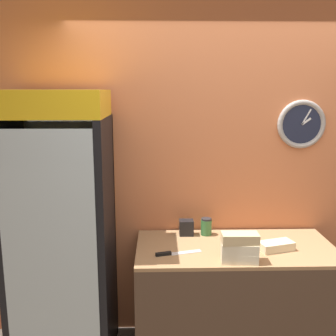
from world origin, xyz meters
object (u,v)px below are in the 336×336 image
napkin_dispenser (186,228)px  sandwich_flat_left (276,246)px  sandwich_stack_bottom (239,257)px  sandwich_stack_middle (240,248)px  beverage_cooler (63,217)px  condiment_jar (206,227)px  sandwich_stack_top (240,238)px  chefs_knife (172,253)px

napkin_dispenser → sandwich_flat_left: bearing=-26.7°
sandwich_stack_bottom → sandwich_stack_middle: size_ratio=1.00×
beverage_cooler → condiment_jar: bearing=8.9°
sandwich_stack_bottom → sandwich_flat_left: bearing=32.0°
beverage_cooler → sandwich_stack_top: 1.28m
beverage_cooler → napkin_dispenser: bearing=10.4°
beverage_cooler → napkin_dispenser: (0.92, 0.17, -0.15)m
sandwich_flat_left → napkin_dispenser: 0.69m
sandwich_flat_left → sandwich_stack_bottom: bearing=-148.0°
sandwich_stack_middle → beverage_cooler: bearing=164.9°
sandwich_stack_top → sandwich_flat_left: bearing=32.0°
beverage_cooler → sandwich_flat_left: bearing=-5.3°
sandwich_stack_bottom → chefs_knife: bearing=163.4°
sandwich_stack_top → sandwich_stack_bottom: bearing=0.0°
sandwich_stack_top → napkin_dispenser: size_ratio=2.02×
sandwich_stack_top → chefs_knife: bearing=163.4°
sandwich_flat_left → napkin_dispenser: bearing=153.3°
beverage_cooler → sandwich_stack_middle: beverage_cooler is taller
sandwich_stack_bottom → condiment_jar: size_ratio=1.86×
chefs_knife → condiment_jar: (0.28, 0.37, 0.06)m
condiment_jar → beverage_cooler: bearing=-171.1°
sandwich_stack_middle → sandwich_stack_top: bearing=0.0°
beverage_cooler → sandwich_stack_middle: 1.28m
sandwich_stack_bottom → napkin_dispenser: bearing=122.3°
sandwich_flat_left → chefs_knife: bearing=-175.6°
sandwich_stack_bottom → sandwich_stack_top: size_ratio=1.03×
sandwich_stack_bottom → sandwich_stack_middle: 0.07m
condiment_jar → napkin_dispenser: 0.16m
sandwich_stack_bottom → condiment_jar: bearing=107.7°
sandwich_flat_left → sandwich_stack_top: bearing=-148.0°
sandwich_stack_bottom → sandwich_stack_top: bearing=0.0°
sandwich_stack_bottom → sandwich_flat_left: (0.30, 0.19, -0.00)m
napkin_dispenser → beverage_cooler: bearing=-169.6°
sandwich_stack_top → napkin_dispenser: sandwich_stack_top is taller
beverage_cooler → sandwich_flat_left: size_ratio=7.50×
beverage_cooler → chefs_knife: bearing=-14.2°
chefs_knife → condiment_jar: condiment_jar is taller
sandwich_stack_bottom → chefs_knife: size_ratio=0.76×
sandwich_stack_middle → sandwich_flat_left: 0.36m
sandwich_stack_top → condiment_jar: 0.53m
sandwich_flat_left → condiment_jar: 0.56m
napkin_dispenser → sandwich_stack_middle: bearing=-57.7°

